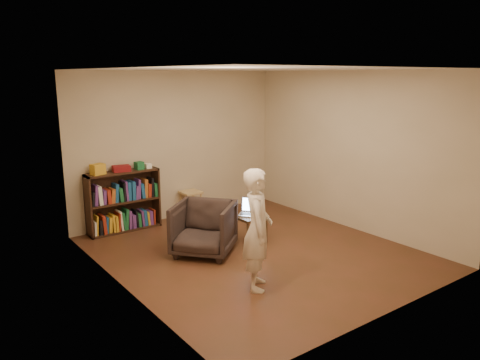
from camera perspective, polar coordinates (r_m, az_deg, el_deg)
floor at (r=6.89m, az=1.94°, el=-8.80°), size 4.50×4.50×0.00m
ceiling at (r=6.41m, az=2.12°, el=13.36°), size 4.50×4.50×0.00m
wall_back at (r=8.38m, az=-7.61°, el=4.19°), size 4.00×0.00×4.00m
wall_left at (r=5.54m, az=-14.41°, el=-0.50°), size 0.00×4.50×4.50m
wall_right at (r=7.91m, az=13.46°, el=3.44°), size 0.00×4.50×4.50m
bookshelf at (r=7.95m, az=-14.03°, el=-2.91°), size 1.20×0.30×1.00m
box_yellow at (r=7.63m, az=-16.95°, el=1.26°), size 0.24×0.20×0.17m
red_cloth at (r=7.80m, az=-14.26°, el=1.37°), size 0.31×0.25×0.09m
box_green at (r=7.88m, az=-12.20°, el=1.72°), size 0.14×0.14×0.13m
box_white at (r=7.95m, az=-11.12°, el=1.69°), size 0.10×0.10×0.08m
stool at (r=8.43m, az=-6.02°, el=-2.01°), size 0.34×0.34×0.49m
armchair at (r=6.74m, az=-4.44°, el=-5.91°), size 1.16×1.16×0.76m
side_table at (r=7.18m, az=1.23°, el=-4.93°), size 0.41×0.41×0.42m
laptop at (r=7.22m, az=1.31°, el=-3.75°), size 0.43×0.44×0.25m
person at (r=5.57m, az=2.14°, el=-6.03°), size 0.61×0.64×1.48m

